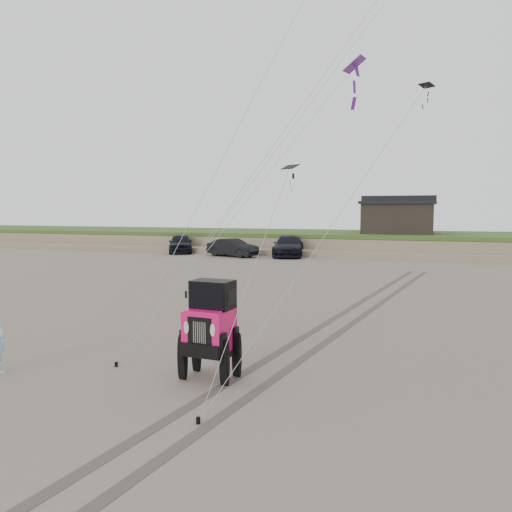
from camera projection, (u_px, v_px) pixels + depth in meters
The scene contains 11 objects.
ground at pixel (194, 389), 10.63m from camera, with size 160.00×160.00×0.00m, color #6B6054.
dune_ridge at pixel (375, 243), 45.83m from camera, with size 160.00×14.25×1.73m.
cabin at pixel (398, 216), 44.48m from camera, with size 6.40×5.40×3.35m.
truck_a at pixel (180, 243), 44.38m from camera, with size 2.00×4.96×1.69m, color black.
truck_b at pixel (233, 248), 40.78m from camera, with size 1.56×4.46×1.47m, color black.
truck_c at pixel (289, 246), 41.02m from camera, with size 2.37×5.84×1.69m, color black.
jeep at pixel (210, 340), 11.22m from camera, with size 2.06×4.77×1.78m, color #E61163, non-canonical shape.
kite_flock at pixel (361, 45), 17.86m from camera, with size 4.70×8.16×8.10m.
stake_main at pixel (116, 364), 12.13m from camera, with size 0.08×0.08×0.12m, color black.
stake_aux at pixel (198, 420), 8.90m from camera, with size 0.08×0.08×0.12m, color black.
tire_tracks at pixel (347, 319), 17.50m from camera, with size 5.22×29.74×0.01m.
Camera 1 is at (4.64, -9.31, 3.81)m, focal length 35.00 mm.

